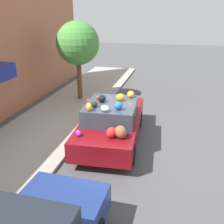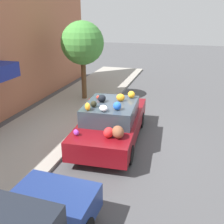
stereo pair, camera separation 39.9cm
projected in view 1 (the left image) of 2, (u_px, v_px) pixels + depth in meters
name	position (u px, v px, depth m)	size (l,w,h in m)	color
ground_plane	(112.00, 140.00, 9.20)	(60.00, 60.00, 0.00)	#4C4C4F
sidewalk_curb	(42.00, 131.00, 9.78)	(24.00, 3.20, 0.10)	#9E998E
street_tree	(78.00, 44.00, 12.33)	(2.05, 2.05, 3.76)	brown
fire_hydrant	(88.00, 107.00, 11.13)	(0.20, 0.20, 0.70)	red
art_car	(112.00, 121.00, 8.87)	(4.49, 2.10, 1.69)	maroon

